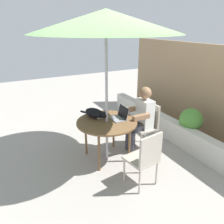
{
  "coord_description": "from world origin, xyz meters",
  "views": [
    {
      "loc": [
        3.09,
        -1.53,
        2.25
      ],
      "look_at": [
        0.0,
        0.1,
        0.87
      ],
      "focal_mm": 35.6,
      "sensor_mm": 36.0,
      "label": 1
    }
  ],
  "objects_px": {
    "chair_empty": "(145,156)",
    "potted_plant_near_fence": "(190,125)",
    "laptop": "(121,115)",
    "patio_table": "(107,124)",
    "chair_occupied": "(148,122)",
    "cat": "(96,114)",
    "person_seated": "(141,116)",
    "patio_umbrella": "(106,21)"
  },
  "relations": [
    {
      "from": "chair_empty",
      "to": "laptop",
      "type": "relative_size",
      "value": 2.84
    },
    {
      "from": "chair_occupied",
      "to": "potted_plant_near_fence",
      "type": "bearing_deg",
      "value": 67.95
    },
    {
      "from": "patio_table",
      "to": "potted_plant_near_fence",
      "type": "bearing_deg",
      "value": 79.08
    },
    {
      "from": "chair_occupied",
      "to": "potted_plant_near_fence",
      "type": "distance_m",
      "value": 0.86
    },
    {
      "from": "potted_plant_near_fence",
      "to": "patio_umbrella",
      "type": "bearing_deg",
      "value": -100.92
    },
    {
      "from": "laptop",
      "to": "cat",
      "type": "xyz_separation_m",
      "value": [
        -0.23,
        -0.37,
        0.02
      ]
    },
    {
      "from": "patio_table",
      "to": "cat",
      "type": "height_order",
      "value": "cat"
    },
    {
      "from": "patio_umbrella",
      "to": "patio_table",
      "type": "bearing_deg",
      "value": 0.0
    },
    {
      "from": "chair_empty",
      "to": "potted_plant_near_fence",
      "type": "distance_m",
      "value": 1.64
    },
    {
      "from": "chair_empty",
      "to": "person_seated",
      "type": "bearing_deg",
      "value": 148.46
    },
    {
      "from": "laptop",
      "to": "potted_plant_near_fence",
      "type": "distance_m",
      "value": 1.48
    },
    {
      "from": "laptop",
      "to": "potted_plant_near_fence",
      "type": "bearing_deg",
      "value": 77.43
    },
    {
      "from": "potted_plant_near_fence",
      "to": "patio_table",
      "type": "bearing_deg",
      "value": -100.92
    },
    {
      "from": "chair_occupied",
      "to": "patio_table",
      "type": "bearing_deg",
      "value": -90.0
    },
    {
      "from": "chair_empty",
      "to": "patio_table",
      "type": "bearing_deg",
      "value": -171.44
    },
    {
      "from": "cat",
      "to": "chair_empty",
      "type": "bearing_deg",
      "value": 12.21
    },
    {
      "from": "laptop",
      "to": "potted_plant_near_fence",
      "type": "relative_size",
      "value": 0.41
    },
    {
      "from": "cat",
      "to": "potted_plant_near_fence",
      "type": "xyz_separation_m",
      "value": [
        0.54,
        1.77,
        -0.38
      ]
    },
    {
      "from": "chair_occupied",
      "to": "laptop",
      "type": "bearing_deg",
      "value": -89.16
    },
    {
      "from": "chair_occupied",
      "to": "laptop",
      "type": "distance_m",
      "value": 0.66
    },
    {
      "from": "patio_table",
      "to": "chair_occupied",
      "type": "bearing_deg",
      "value": 90.0
    },
    {
      "from": "cat",
      "to": "patio_table",
      "type": "bearing_deg",
      "value": 26.42
    },
    {
      "from": "patio_table",
      "to": "chair_empty",
      "type": "height_order",
      "value": "chair_empty"
    },
    {
      "from": "chair_occupied",
      "to": "chair_empty",
      "type": "height_order",
      "value": "same"
    },
    {
      "from": "chair_occupied",
      "to": "laptop",
      "type": "height_order",
      "value": "laptop"
    },
    {
      "from": "chair_empty",
      "to": "laptop",
      "type": "bearing_deg",
      "value": 172.43
    },
    {
      "from": "chair_empty",
      "to": "potted_plant_near_fence",
      "type": "bearing_deg",
      "value": 111.95
    },
    {
      "from": "chair_occupied",
      "to": "cat",
      "type": "relative_size",
      "value": 1.42
    },
    {
      "from": "person_seated",
      "to": "laptop",
      "type": "xyz_separation_m",
      "value": [
        0.01,
        -0.45,
        0.1
      ]
    },
    {
      "from": "laptop",
      "to": "patio_table",
      "type": "bearing_deg",
      "value": -91.92
    },
    {
      "from": "laptop",
      "to": "person_seated",
      "type": "bearing_deg",
      "value": 91.13
    },
    {
      "from": "patio_table",
      "to": "chair_occupied",
      "type": "height_order",
      "value": "chair_occupied"
    },
    {
      "from": "person_seated",
      "to": "patio_table",
      "type": "bearing_deg",
      "value": -90.0
    },
    {
      "from": "patio_table",
      "to": "potted_plant_near_fence",
      "type": "xyz_separation_m",
      "value": [
        0.32,
        1.66,
        -0.23
      ]
    },
    {
      "from": "chair_empty",
      "to": "potted_plant_near_fence",
      "type": "relative_size",
      "value": 1.17
    },
    {
      "from": "cat",
      "to": "person_seated",
      "type": "bearing_deg",
      "value": 75.08
    },
    {
      "from": "patio_table",
      "to": "laptop",
      "type": "relative_size",
      "value": 3.35
    },
    {
      "from": "cat",
      "to": "laptop",
      "type": "bearing_deg",
      "value": 58.52
    },
    {
      "from": "cat",
      "to": "potted_plant_near_fence",
      "type": "distance_m",
      "value": 1.89
    },
    {
      "from": "patio_umbrella",
      "to": "chair_empty",
      "type": "height_order",
      "value": "patio_umbrella"
    },
    {
      "from": "potted_plant_near_fence",
      "to": "cat",
      "type": "bearing_deg",
      "value": -106.95
    },
    {
      "from": "chair_empty",
      "to": "patio_umbrella",
      "type": "bearing_deg",
      "value": -171.44
    }
  ]
}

